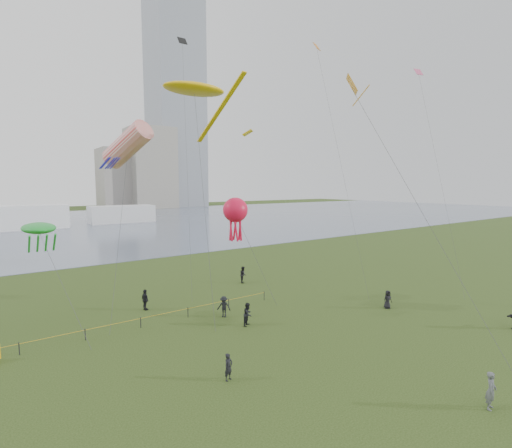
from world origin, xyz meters
TOP-DOWN VIEW (x-y plane):
  - ground_plane at (0.00, 0.00)m, footprint 400.00×400.00m
  - lake at (0.00, 100.00)m, footprint 400.00×120.00m
  - tower at (62.00, 168.00)m, footprint 24.00×24.00m
  - building_mid at (46.00, 162.00)m, footprint 20.00×20.00m
  - building_low at (32.00, 168.00)m, footprint 16.00×18.00m
  - pavilion_left at (-12.00, 95.00)m, footprint 22.00×8.00m
  - pavilion_right at (14.00, 98.00)m, footprint 18.00×7.00m
  - fence at (-14.22, 14.11)m, footprint 24.07×0.07m
  - kite_flyer at (2.61, -6.41)m, footprint 0.79×0.62m
  - spectator_a at (-1.01, 9.68)m, footprint 1.12×1.06m
  - spectator_b at (-1.60, 12.42)m, footprint 1.27×1.29m
  - spectator_c at (-6.42, 17.96)m, footprint 0.60×1.15m
  - spectator_d at (11.54, 5.74)m, footprint 0.91×0.71m
  - spectator_f at (-6.58, 3.47)m, footprint 0.66×0.53m
  - spectator_g at (5.82, 20.69)m, footprint 1.08×1.14m
  - kite_stingray at (-2.47, 15.42)m, footprint 5.49×10.19m
  - kite_windsock at (-7.64, 17.37)m, footprint 4.70×5.94m
  - kite_creature at (-14.12, 19.43)m, footprint 3.25×9.52m
  - kite_octopus at (1.45, 15.34)m, footprint 3.63×4.36m
  - kite_delta at (6.31, 5.38)m, footprint 2.00×12.56m
  - small_kites at (3.13, 17.45)m, footprint 42.22×13.58m

SIDE VIEW (x-z plane):
  - ground_plane at x=0.00m, z-range 0.00..0.00m
  - lake at x=0.00m, z-range -0.02..0.06m
  - fence at x=-14.22m, z-range 0.03..1.08m
  - spectator_f at x=-6.58m, z-range 0.00..1.57m
  - spectator_d at x=11.54m, z-range 0.00..1.65m
  - spectator_b at x=-1.60m, z-range 0.00..1.78m
  - spectator_a at x=-1.01m, z-range 0.00..1.83m
  - spectator_g at x=5.82m, z-range 0.00..1.87m
  - spectator_c at x=-6.42m, z-range 0.00..1.88m
  - kite_flyer at x=2.61m, z-range 0.00..1.90m
  - pavilion_right at x=14.00m, z-range 0.00..5.00m
  - pavilion_left at x=-12.00m, z-range 0.00..6.00m
  - kite_creature at x=-14.12m, z-range 3.62..11.79m
  - kite_octopus at x=1.45m, z-range 3.74..13.68m
  - building_low at x=32.00m, z-range 0.00..28.00m
  - kite_windsock at x=-7.64m, z-range 6.20..22.48m
  - kite_delta at x=6.31m, z-range 8.12..27.60m
  - building_mid at x=46.00m, z-range 0.00..38.00m
  - kite_stingray at x=-2.47m, z-range 9.29..28.84m
  - small_kites at x=3.13m, z-range 21.08..26.46m
  - tower at x=62.00m, z-range 0.00..120.00m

